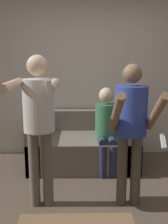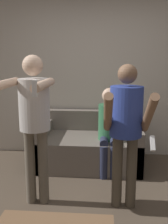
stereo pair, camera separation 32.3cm
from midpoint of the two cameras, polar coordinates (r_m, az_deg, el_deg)
ground_plane at (r=2.78m, az=-0.08°, el=-22.90°), size 14.00×14.00×0.00m
wall_back at (r=4.25m, az=-0.63°, el=8.66°), size 6.40×0.06×2.70m
couch at (r=3.96m, az=-2.54°, el=-7.50°), size 1.55×0.93×0.76m
person_standing_left at (r=2.71m, az=-13.24°, el=-0.59°), size 0.44×0.79×1.61m
person_standing_right at (r=2.70m, az=6.88°, el=-1.99°), size 0.45×0.71×1.52m
person_seated at (r=3.65m, az=2.38°, el=-3.02°), size 0.30×0.53×1.17m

